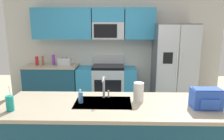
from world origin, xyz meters
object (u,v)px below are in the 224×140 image
object	(u,v)px
bottle_red	(37,61)
sink_faucet	(104,86)
backpack	(206,98)
refrigerator	(173,65)
pepper_mill	(43,61)
toaster	(64,62)
drink_cup_teal	(10,103)
soap_dispenser	(81,97)
paper_towel_roll	(139,92)
range_oven	(107,84)
bottle_purple	(54,60)

from	to	relation	value
bottle_red	sink_faucet	size ratio (longest dim) A/B	0.75
sink_faucet	backpack	xyz separation A→B (m)	(1.17, -0.28, -0.05)
refrigerator	pepper_mill	world-z (taller)	refrigerator
toaster	bottle_red	xyz separation A→B (m)	(-0.65, 0.03, 0.01)
drink_cup_teal	soap_dispenser	size ratio (longest dim) A/B	1.71
drink_cup_teal	paper_towel_roll	bearing A→B (deg)	12.48
drink_cup_teal	range_oven	bearing A→B (deg)	70.88
paper_towel_roll	refrigerator	bearing A→B (deg)	65.76
pepper_mill	sink_faucet	xyz separation A→B (m)	(1.57, -2.23, 0.06)
toaster	backpack	world-z (taller)	backpack
toaster	pepper_mill	bearing A→B (deg)	174.53
toaster	sink_faucet	world-z (taller)	sink_faucet
toaster	pepper_mill	xyz separation A→B (m)	(-0.52, 0.05, 0.02)
backpack	bottle_red	bearing A→B (deg)	138.96
toaster	paper_towel_roll	xyz separation A→B (m)	(1.48, -2.29, 0.03)
pepper_mill	drink_cup_teal	distance (m)	2.71
drink_cup_teal	backpack	size ratio (longest dim) A/B	0.91
refrigerator	toaster	world-z (taller)	refrigerator
bottle_purple	refrigerator	bearing A→B (deg)	-2.33
toaster	backpack	bearing A→B (deg)	-48.06
drink_cup_teal	backpack	xyz separation A→B (m)	(2.17, 0.14, 0.03)
pepper_mill	bottle_purple	world-z (taller)	bottle_purple
pepper_mill	backpack	xyz separation A→B (m)	(2.74, -2.52, 0.01)
soap_dispenser	backpack	size ratio (longest dim) A/B	0.53
pepper_mill	drink_cup_teal	size ratio (longest dim) A/B	0.75
refrigerator	soap_dispenser	xyz separation A→B (m)	(-1.72, -2.32, 0.04)
bottle_red	soap_dispenser	world-z (taller)	bottle_red
pepper_mill	bottle_red	xyz separation A→B (m)	(-0.13, -0.02, -0.00)
drink_cup_teal	paper_towel_roll	xyz separation A→B (m)	(1.43, 0.32, 0.03)
sink_faucet	soap_dispenser	distance (m)	0.33
drink_cup_teal	soap_dispenser	bearing A→B (deg)	19.76
soap_dispenser	toaster	bearing A→B (deg)	108.34
bottle_purple	drink_cup_teal	xyz separation A→B (m)	(0.33, -2.70, -0.03)
bottle_purple	bottle_red	xyz separation A→B (m)	(-0.37, -0.06, -0.01)
sink_faucet	backpack	size ratio (longest dim) A/B	0.88
bottle_red	refrigerator	bearing A→B (deg)	-0.93
pepper_mill	bottle_purple	size ratio (longest dim) A/B	0.91
range_oven	drink_cup_teal	bearing A→B (deg)	-109.12
soap_dispenser	drink_cup_teal	bearing A→B (deg)	-160.24
backpack	range_oven	bearing A→B (deg)	116.32
soap_dispenser	paper_towel_roll	size ratio (longest dim) A/B	0.71
toaster	drink_cup_teal	bearing A→B (deg)	-88.90
sink_faucet	pepper_mill	bearing A→B (deg)	125.15
range_oven	bottle_red	distance (m)	1.72
pepper_mill	soap_dispenser	world-z (taller)	pepper_mill
pepper_mill	bottle_red	bearing A→B (deg)	-171.95
bottle_purple	drink_cup_teal	world-z (taller)	drink_cup_teal
pepper_mill	backpack	size ratio (longest dim) A/B	0.68
refrigerator	sink_faucet	world-z (taller)	refrigerator
bottle_purple	soap_dispenser	size ratio (longest dim) A/B	1.41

